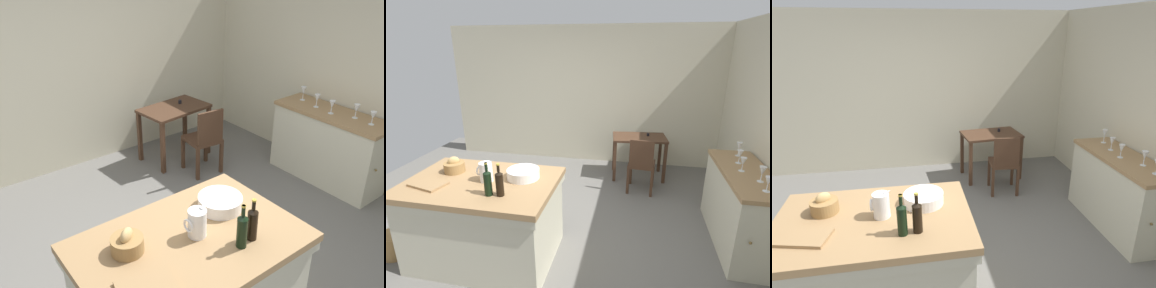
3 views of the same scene
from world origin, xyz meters
The scene contains 18 objects.
ground_plane centered at (0.00, 0.00, 0.00)m, with size 6.76×6.76×0.00m, color #66635E.
wall_back centered at (0.00, 2.60, 1.30)m, with size 5.32×0.12×2.60m, color beige.
island_table centered at (-0.49, -0.53, 0.49)m, with size 1.54×1.03×0.91m.
side_cabinet centered at (2.26, 0.27, 0.46)m, with size 0.52×1.42×0.91m.
writing_desk centered at (1.11, 1.92, 0.62)m, with size 0.95×0.65×0.79m.
wooden_chair centered at (1.15, 1.32, 0.49)m, with size 0.44×0.44×0.90m.
pitcher centered at (-0.43, -0.53, 1.01)m, with size 0.17×0.13×0.24m.
wash_bowl centered at (-0.09, -0.38, 0.96)m, with size 0.34×0.34×0.10m, color white.
bread_basket centered at (-0.89, -0.38, 0.97)m, with size 0.22×0.22×0.18m.
cutting_board centered at (-0.96, -0.73, 0.92)m, with size 0.35×0.22×0.02m, color #99754C.
wine_bottle_dark centered at (-0.16, -0.78, 1.04)m, with size 0.07×0.07×0.31m.
wine_bottle_amber centered at (-0.27, -0.79, 1.04)m, with size 0.07×0.07×0.32m.
wine_glass_far_left centered at (2.28, -0.21, 1.01)m, with size 0.07×0.07×0.15m.
wine_glass_left centered at (2.30, 0.01, 1.02)m, with size 0.07×0.07×0.17m.
wine_glass_middle centered at (2.20, 0.26, 1.02)m, with size 0.07×0.07×0.16m.
wine_glass_right centered at (2.24, 0.50, 1.02)m, with size 0.07×0.07×0.16m.
wine_glass_far_right centered at (2.31, 0.77, 1.03)m, with size 0.07×0.07×0.18m.
wicker_hamper centered at (-1.51, -0.73, 0.14)m, with size 0.30×0.30×0.27m, color olive.
Camera 2 is at (1.01, -2.98, 2.21)m, focal length 27.17 mm.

